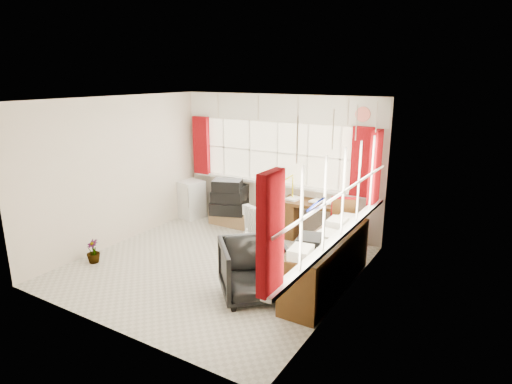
# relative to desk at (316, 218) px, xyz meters

# --- Properties ---
(ground) EXTENTS (4.00, 4.00, 0.00)m
(ground) POSITION_rel_desk_xyz_m (-0.88, -1.80, -0.39)
(ground) COLOR beige
(ground) RESTS_ON ground
(room_walls) EXTENTS (4.00, 4.00, 4.00)m
(room_walls) POSITION_rel_desk_xyz_m (-0.88, -1.80, 1.11)
(room_walls) COLOR beige
(room_walls) RESTS_ON ground
(window_back) EXTENTS (3.70, 0.12, 3.60)m
(window_back) POSITION_rel_desk_xyz_m (-0.88, 0.14, 0.56)
(window_back) COLOR #FFF1C9
(window_back) RESTS_ON room_walls
(window_right) EXTENTS (0.12, 3.70, 3.60)m
(window_right) POSITION_rel_desk_xyz_m (1.07, -1.80, 0.56)
(window_right) COLOR #FFF1C9
(window_right) RESTS_ON room_walls
(curtains) EXTENTS (3.83, 3.83, 1.15)m
(curtains) POSITION_rel_desk_xyz_m (0.05, -0.88, 1.07)
(curtains) COLOR maroon
(curtains) RESTS_ON room_walls
(overhead_cabinets) EXTENTS (3.98, 3.98, 0.48)m
(overhead_cabinets) POSITION_rel_desk_xyz_m (0.10, -0.82, 1.86)
(overhead_cabinets) COLOR silver
(overhead_cabinets) RESTS_ON room_walls
(desk) EXTENTS (1.26, 0.71, 0.74)m
(desk) POSITION_rel_desk_xyz_m (0.00, 0.00, 0.00)
(desk) COLOR #523413
(desk) RESTS_ON ground
(desk_lamp) EXTENTS (0.17, 0.14, 0.45)m
(desk_lamp) POSITION_rel_desk_xyz_m (-0.44, -0.06, 0.61)
(desk_lamp) COLOR #FFF70A
(desk_lamp) RESTS_ON desk
(task_chair) EXTENTS (0.55, 0.56, 1.00)m
(task_chair) POSITION_rel_desk_xyz_m (0.70, -0.58, 0.14)
(task_chair) COLOR black
(task_chair) RESTS_ON ground
(office_chair) EXTENTS (1.17, 1.17, 0.77)m
(office_chair) POSITION_rel_desk_xyz_m (0.12, -2.31, -0.00)
(office_chair) COLOR black
(office_chair) RESTS_ON ground
(radiator) EXTENTS (0.41, 0.27, 0.57)m
(radiator) POSITION_rel_desk_xyz_m (-1.00, -0.49, -0.16)
(radiator) COLOR white
(radiator) RESTS_ON ground
(credenza) EXTENTS (0.50, 2.00, 0.85)m
(credenza) POSITION_rel_desk_xyz_m (0.85, -1.60, 0.01)
(credenza) COLOR #523413
(credenza) RESTS_ON ground
(file_tray) EXTENTS (0.37, 0.43, 0.12)m
(file_tray) POSITION_rel_desk_xyz_m (0.76, -2.00, 0.42)
(file_tray) COLOR black
(file_tray) RESTS_ON credenza
(tv_bench) EXTENTS (1.40, 0.50, 0.25)m
(tv_bench) POSITION_rel_desk_xyz_m (-1.43, -0.08, -0.26)
(tv_bench) COLOR #A17B50
(tv_bench) RESTS_ON ground
(crt_tv) EXTENTS (0.66, 0.63, 0.52)m
(crt_tv) POSITION_rel_desk_xyz_m (-1.76, -0.03, 0.12)
(crt_tv) COLOR black
(crt_tv) RESTS_ON tv_bench
(hifi_stack) EXTENTS (0.74, 0.61, 0.67)m
(hifi_stack) POSITION_rel_desk_xyz_m (-1.72, -0.24, 0.18)
(hifi_stack) COLOR black
(hifi_stack) RESTS_ON tv_bench
(mini_fridge) EXTENTS (0.53, 0.54, 0.76)m
(mini_fridge) POSITION_rel_desk_xyz_m (-2.68, -0.18, -0.01)
(mini_fridge) COLOR white
(mini_fridge) RESTS_ON ground
(spray_bottle_a) EXTENTS (0.16, 0.16, 0.32)m
(spray_bottle_a) POSITION_rel_desk_xyz_m (-0.88, -0.90, -0.23)
(spray_bottle_a) COLOR white
(spray_bottle_a) RESTS_ON ground
(spray_bottle_b) EXTENTS (0.12, 0.12, 0.21)m
(spray_bottle_b) POSITION_rel_desk_xyz_m (-0.49, -1.16, -0.28)
(spray_bottle_b) COLOR #89CCC4
(spray_bottle_b) RESTS_ON ground
(flower_vase) EXTENTS (0.24, 0.24, 0.37)m
(flower_vase) POSITION_rel_desk_xyz_m (-2.57, -2.69, -0.20)
(flower_vase) COLOR black
(flower_vase) RESTS_ON ground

